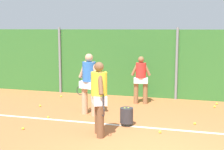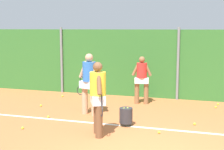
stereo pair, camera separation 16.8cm
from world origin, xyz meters
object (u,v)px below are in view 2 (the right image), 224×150
(tennis_ball_2, at_px, (83,104))
(tennis_ball_7, at_px, (159,132))
(tennis_ball_8, at_px, (216,107))
(player_foreground_near, at_px, (98,95))
(player_midcourt, at_px, (89,81))
(tennis_ball_6, at_px, (63,96))
(player_backcourt_far, at_px, (142,77))
(tennis_ball_5, at_px, (195,124))
(tennis_ball_10, at_px, (218,104))
(tennis_ball_4, at_px, (41,105))
(tennis_ball_1, at_px, (23,128))
(tennis_ball_3, at_px, (123,116))
(tennis_ball_0, at_px, (48,117))
(ball_hopper, at_px, (126,115))

(tennis_ball_2, distance_m, tennis_ball_7, 3.77)
(tennis_ball_8, bearing_deg, player_foreground_near, -127.08)
(player_midcourt, height_order, tennis_ball_6, player_midcourt)
(player_midcourt, relative_size, tennis_ball_6, 28.73)
(player_backcourt_far, bearing_deg, tennis_ball_2, 13.01)
(player_foreground_near, height_order, tennis_ball_5, player_foreground_near)
(tennis_ball_10, bearing_deg, player_midcourt, -147.23)
(player_backcourt_far, bearing_deg, tennis_ball_4, 13.98)
(player_foreground_near, xyz_separation_m, tennis_ball_10, (2.93, 4.24, -1.00))
(player_backcourt_far, relative_size, tennis_ball_1, 25.47)
(tennis_ball_1, relative_size, tennis_ball_3, 1.00)
(tennis_ball_0, distance_m, tennis_ball_8, 5.52)
(player_backcourt_far, bearing_deg, tennis_ball_8, 172.65)
(player_midcourt, distance_m, tennis_ball_1, 2.45)
(tennis_ball_1, distance_m, tennis_ball_8, 6.29)
(player_midcourt, distance_m, tennis_ball_10, 4.68)
(tennis_ball_1, bearing_deg, player_midcourt, 58.05)
(tennis_ball_3, xyz_separation_m, tennis_ball_7, (1.29, -1.20, 0.00))
(player_midcourt, bearing_deg, tennis_ball_4, 3.67)
(tennis_ball_2, height_order, tennis_ball_5, same)
(player_backcourt_far, relative_size, tennis_ball_6, 25.47)
(tennis_ball_0, xyz_separation_m, tennis_ball_6, (-0.88, 2.82, 0.00))
(tennis_ball_6, bearing_deg, tennis_ball_8, -1.04)
(tennis_ball_5, distance_m, tennis_ball_6, 5.59)
(tennis_ball_10, bearing_deg, tennis_ball_1, -139.00)
(tennis_ball_5, bearing_deg, tennis_ball_7, -129.54)
(player_midcourt, distance_m, tennis_ball_7, 2.82)
(player_backcourt_far, xyz_separation_m, tennis_ball_10, (2.60, 0.58, -0.91))
(player_backcourt_far, distance_m, tennis_ball_4, 3.62)
(tennis_ball_3, height_order, tennis_ball_8, same)
(player_foreground_near, relative_size, ball_hopper, 3.60)
(tennis_ball_1, distance_m, tennis_ball_2, 3.04)
(tennis_ball_1, bearing_deg, tennis_ball_4, 108.32)
(player_backcourt_far, distance_m, tennis_ball_10, 2.82)
(tennis_ball_1, distance_m, tennis_ball_3, 2.94)
(tennis_ball_7, bearing_deg, player_foreground_near, -157.79)
(player_foreground_near, relative_size, tennis_ball_3, 28.00)
(tennis_ball_6, bearing_deg, tennis_ball_1, -79.34)
(tennis_ball_8, bearing_deg, tennis_ball_5, -104.98)
(tennis_ball_5, distance_m, tennis_ball_7, 1.31)
(tennis_ball_0, bearing_deg, tennis_ball_2, 77.82)
(tennis_ball_8, bearing_deg, tennis_ball_2, -168.45)
(tennis_ball_0, xyz_separation_m, tennis_ball_7, (3.39, -0.47, 0.00))
(player_backcourt_far, distance_m, tennis_ball_7, 3.40)
(tennis_ball_0, distance_m, tennis_ball_3, 2.23)
(tennis_ball_1, distance_m, tennis_ball_4, 2.50)
(player_backcourt_far, height_order, tennis_ball_1, player_backcourt_far)
(tennis_ball_0, relative_size, tennis_ball_6, 1.00)
(player_foreground_near, distance_m, tennis_ball_5, 2.95)
(player_backcourt_far, height_order, tennis_ball_8, player_backcourt_far)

